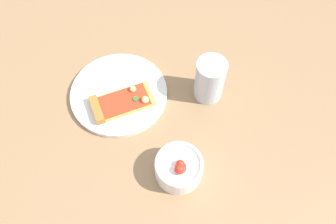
{
  "coord_description": "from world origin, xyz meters",
  "views": [
    {
      "loc": [
        0.03,
        -0.48,
        0.76
      ],
      "look_at": [
        0.12,
        -0.08,
        0.03
      ],
      "focal_mm": 37.58,
      "sensor_mm": 36.0,
      "label": 1
    }
  ],
  "objects_px": {
    "plate": "(119,94)",
    "salad_bowl": "(179,168)",
    "soda_glass": "(210,80)",
    "pizza_slice_main": "(119,103)"
  },
  "relations": [
    {
      "from": "plate",
      "to": "soda_glass",
      "type": "height_order",
      "value": "soda_glass"
    },
    {
      "from": "plate",
      "to": "salad_bowl",
      "type": "distance_m",
      "value": 0.26
    },
    {
      "from": "plate",
      "to": "pizza_slice_main",
      "type": "xyz_separation_m",
      "value": [
        -0.0,
        -0.04,
        0.01
      ]
    },
    {
      "from": "pizza_slice_main",
      "to": "soda_glass",
      "type": "height_order",
      "value": "soda_glass"
    },
    {
      "from": "salad_bowl",
      "to": "soda_glass",
      "type": "distance_m",
      "value": 0.23
    },
    {
      "from": "pizza_slice_main",
      "to": "plate",
      "type": "bearing_deg",
      "value": 83.38
    },
    {
      "from": "plate",
      "to": "salad_bowl",
      "type": "bearing_deg",
      "value": -67.87
    },
    {
      "from": "plate",
      "to": "pizza_slice_main",
      "type": "bearing_deg",
      "value": -96.62
    },
    {
      "from": "salad_bowl",
      "to": "soda_glass",
      "type": "relative_size",
      "value": 0.9
    },
    {
      "from": "plate",
      "to": "pizza_slice_main",
      "type": "height_order",
      "value": "pizza_slice_main"
    }
  ]
}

